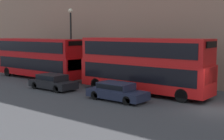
# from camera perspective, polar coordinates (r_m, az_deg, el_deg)

# --- Properties ---
(ground_plane) EXTENTS (200.00, 200.00, 0.00)m
(ground_plane) POSITION_cam_1_polar(r_m,az_deg,el_deg) (21.13, 18.89, -6.92)
(ground_plane) COLOR #38383A
(bus_leading) EXTENTS (2.59, 11.21, 4.45)m
(bus_leading) POSITION_cam_1_polar(r_m,az_deg,el_deg) (25.12, 5.69, 1.26)
(bus_leading) COLOR red
(bus_leading) RESTS_ON ground
(bus_second_in_queue) EXTENTS (2.59, 11.34, 4.23)m
(bus_second_in_queue) POSITION_cam_1_polar(r_m,az_deg,el_deg) (34.13, -13.32, 2.40)
(bus_second_in_queue) COLOR #B20C0F
(bus_second_in_queue) RESTS_ON ground
(car_dark_sedan) EXTENTS (1.80, 4.54, 1.30)m
(car_dark_sedan) POSITION_cam_1_polar(r_m,az_deg,el_deg) (22.64, 0.86, -3.83)
(car_dark_sedan) COLOR #1E2338
(car_dark_sedan) RESTS_ON ground
(car_hatchback) EXTENTS (1.90, 4.37, 1.31)m
(car_hatchback) POSITION_cam_1_polar(r_m,az_deg,el_deg) (27.42, -10.80, -2.06)
(car_hatchback) COLOR black
(car_hatchback) RESTS_ON ground
(street_lamp) EXTENTS (0.44, 0.44, 7.37)m
(street_lamp) POSITION_cam_1_polar(r_m,az_deg,el_deg) (33.20, -7.53, 6.10)
(street_lamp) COLOR black
(street_lamp) RESTS_ON ground
(pedestrian) EXTENTS (0.36, 0.36, 1.60)m
(pedestrian) POSITION_cam_1_polar(r_m,az_deg,el_deg) (29.49, 1.83, -1.23)
(pedestrian) COLOR maroon
(pedestrian) RESTS_ON ground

